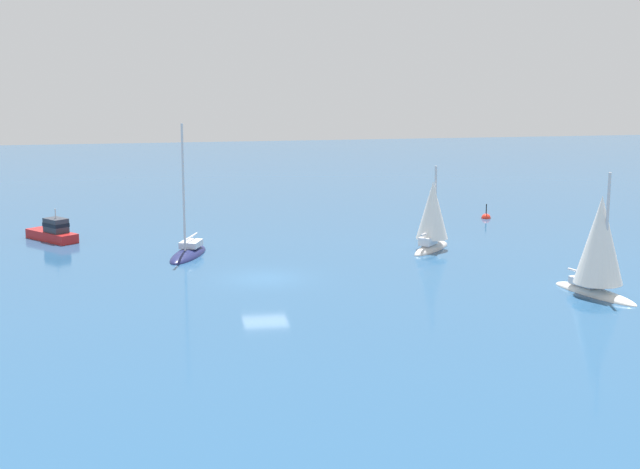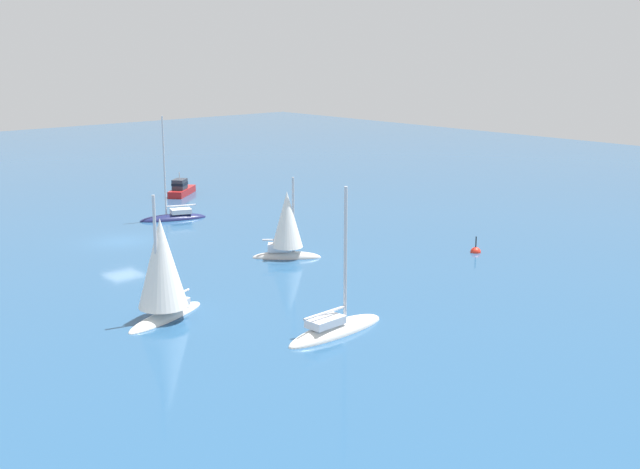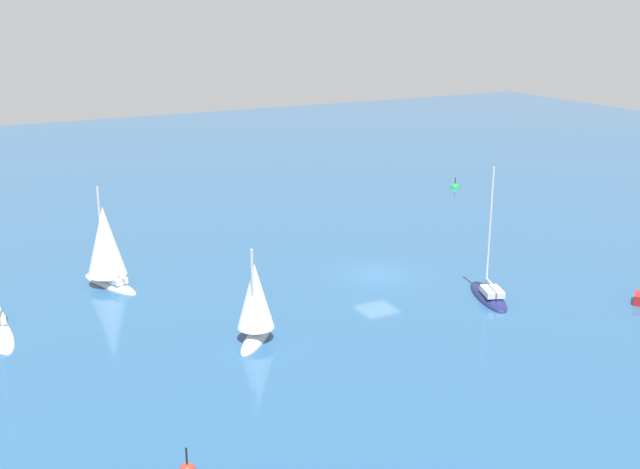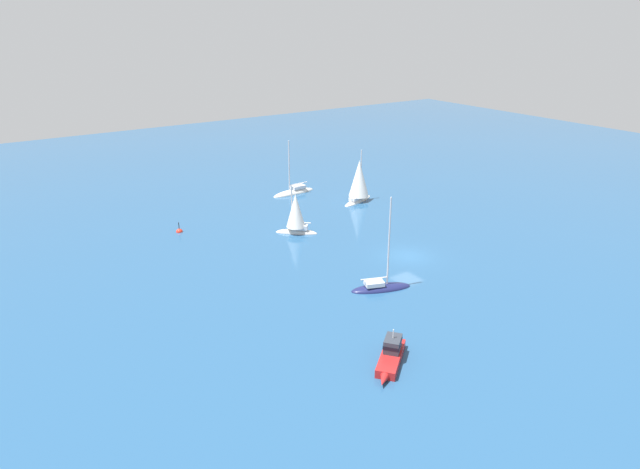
# 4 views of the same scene
# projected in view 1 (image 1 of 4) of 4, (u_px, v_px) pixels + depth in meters

# --- Properties ---
(ground_plane) EXTENTS (160.00, 160.00, 0.00)m
(ground_plane) POSITION_uv_depth(u_px,v_px,m) (265.00, 278.00, 52.87)
(ground_plane) COLOR navy
(sailboat) EXTENTS (4.11, 3.75, 5.76)m
(sailboat) POSITION_uv_depth(u_px,v_px,m) (432.00, 219.00, 60.02)
(sailboat) COLOR silver
(sailboat) RESTS_ON ground
(motor_cruiser) EXTENTS (4.70, 4.08, 2.20)m
(motor_cruiser) POSITION_uv_depth(u_px,v_px,m) (52.00, 232.00, 63.29)
(motor_cruiser) COLOR #B21E1E
(motor_cruiser) RESTS_ON ground
(sailboat_1) EXTENTS (5.67, 3.22, 6.82)m
(sailboat_1) POSITION_uv_depth(u_px,v_px,m) (599.00, 248.00, 48.80)
(sailboat_1) COLOR silver
(sailboat_1) RESTS_ON ground
(yacht) EXTENTS (5.51, 3.29, 8.63)m
(yacht) POSITION_uv_depth(u_px,v_px,m) (188.00, 253.00, 58.69)
(yacht) COLOR #191E4C
(yacht) RESTS_ON ground
(channel_buoy) EXTENTS (0.72, 0.72, 1.45)m
(channel_buoy) POSITION_uv_depth(u_px,v_px,m) (486.00, 218.00, 71.63)
(channel_buoy) COLOR red
(channel_buoy) RESTS_ON ground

